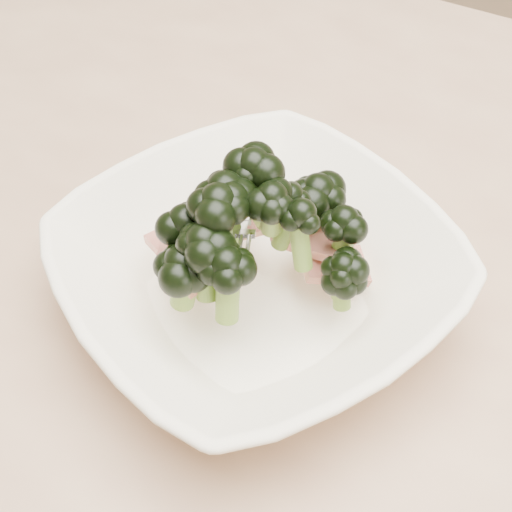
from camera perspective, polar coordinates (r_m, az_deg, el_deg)
dining_table at (r=0.61m, az=11.67°, el=-7.89°), size 1.20×0.80×0.75m
broccoli_dish at (r=0.48m, az=-0.03°, el=-0.89°), size 0.34×0.34×0.12m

